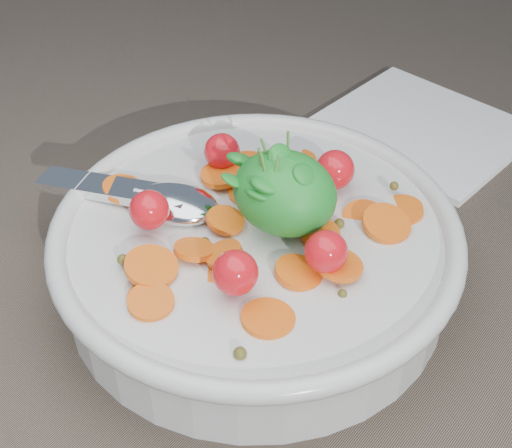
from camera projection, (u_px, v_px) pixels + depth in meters
The scene contains 3 objects.
ground at pixel (282, 270), 0.52m from camera, with size 6.00×6.00×0.00m, color brown.
bowl at pixel (256, 249), 0.49m from camera, with size 0.30×0.28×0.12m.
napkin at pixel (422, 128), 0.66m from camera, with size 0.17×0.15×0.01m, color white.
Camera 1 is at (0.22, -0.31, 0.37)m, focal length 50.00 mm.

